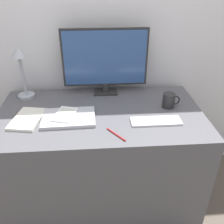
# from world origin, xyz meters

# --- Properties ---
(ground_plane) EXTENTS (10.00, 10.00, 0.00)m
(ground_plane) POSITION_xyz_m (0.00, 0.00, 0.00)
(ground_plane) COLOR brown
(wall_back) EXTENTS (3.60, 0.05, 2.40)m
(wall_back) POSITION_xyz_m (0.00, 0.58, 1.20)
(wall_back) COLOR silver
(wall_back) RESTS_ON ground_plane
(desk) EXTENTS (1.29, 0.71, 0.75)m
(desk) POSITION_xyz_m (0.00, 0.15, 0.38)
(desk) COLOR #4C4C51
(desk) RESTS_ON ground_plane
(monitor) EXTENTS (0.58, 0.11, 0.45)m
(monitor) POSITION_xyz_m (0.05, 0.44, 0.99)
(monitor) COLOR #262626
(monitor) RESTS_ON desk
(keyboard) EXTENTS (0.30, 0.10, 0.01)m
(keyboard) POSITION_xyz_m (0.32, 0.02, 0.76)
(keyboard) COLOR silver
(keyboard) RESTS_ON desk
(laptop) EXTENTS (0.32, 0.23, 0.02)m
(laptop) POSITION_xyz_m (-0.19, 0.09, 0.76)
(laptop) COLOR #A3A3A8
(laptop) RESTS_ON desk
(ereader) EXTENTS (0.16, 0.20, 0.01)m
(ereader) POSITION_xyz_m (-0.21, 0.10, 0.78)
(ereader) COLOR white
(ereader) RESTS_ON laptop
(desk_lamp) EXTENTS (0.11, 0.11, 0.35)m
(desk_lamp) POSITION_xyz_m (-0.50, 0.41, 0.98)
(desk_lamp) COLOR #999EA8
(desk_lamp) RESTS_ON desk
(notebook) EXTENTS (0.20, 0.27, 0.02)m
(notebook) POSITION_xyz_m (-0.43, 0.09, 0.76)
(notebook) COLOR silver
(notebook) RESTS_ON desk
(coffee_mug) EXTENTS (0.11, 0.08, 0.09)m
(coffee_mug) POSITION_xyz_m (0.45, 0.20, 0.80)
(coffee_mug) COLOR black
(coffee_mug) RESTS_ON desk
(pen) EXTENTS (0.09, 0.13, 0.01)m
(pen) POSITION_xyz_m (0.08, -0.10, 0.76)
(pen) COLOR maroon
(pen) RESTS_ON desk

